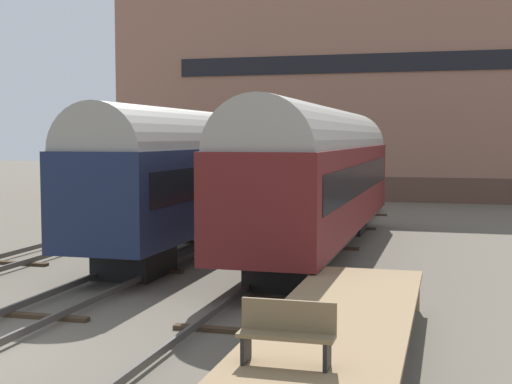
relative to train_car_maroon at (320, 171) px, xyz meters
name	(u,v)px	position (x,y,z in m)	size (l,w,h in m)	color
track_right	(180,370)	(0.00, -13.91, -2.87)	(2.60, 60.00, 0.26)	#4C4742
train_car_maroon	(320,171)	(0.00, 0.00, 0.00)	(3.08, 18.05, 5.30)	black
train_car_navy	(194,171)	(-4.73, -0.33, -0.04)	(2.93, 16.04, 5.20)	black
station_platform	(312,366)	(2.61, -15.30, -2.12)	(2.58, 15.15, 0.96)	#8C704C
bench	(287,330)	(2.28, -15.52, -1.56)	(1.40, 0.40, 0.91)	brown
warehouse_building	(362,82)	(-1.79, 26.88, 5.15)	(33.58, 11.13, 16.31)	brown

